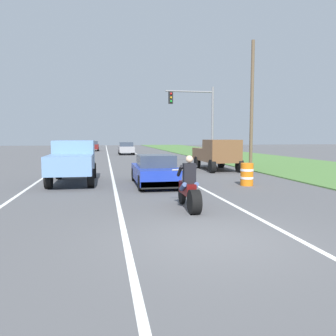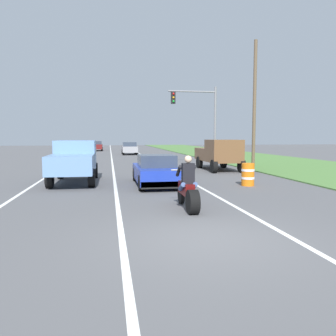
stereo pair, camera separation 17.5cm
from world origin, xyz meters
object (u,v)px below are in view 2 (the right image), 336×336
(motorcycle_with_rider, at_px, (188,190))
(pickup_truck_right_shoulder_brown, at_px, (219,153))
(distant_car_far_ahead, at_px, (129,148))
(sports_car_blue, at_px, (156,171))
(construction_barrel_nearest, at_px, (248,174))
(pickup_truck_left_lane_light_blue, at_px, (74,159))
(distant_car_further_ahead, at_px, (96,146))
(traffic_light_mast_near, at_px, (201,114))

(motorcycle_with_rider, relative_size, pickup_truck_right_shoulder_brown, 0.46)
(distant_car_far_ahead, bearing_deg, sports_car_blue, -90.80)
(sports_car_blue, distance_m, construction_barrel_nearest, 4.07)
(motorcycle_with_rider, xyz_separation_m, distant_car_far_ahead, (0.15, 31.92, 0.18))
(pickup_truck_left_lane_light_blue, relative_size, distant_car_further_ahead, 1.20)
(pickup_truck_right_shoulder_brown, distance_m, traffic_light_mast_near, 5.32)
(pickup_truck_left_lane_light_blue, height_order, pickup_truck_right_shoulder_brown, same)
(traffic_light_mast_near, bearing_deg, pickup_truck_right_shoulder_brown, -90.24)
(pickup_truck_right_shoulder_brown, bearing_deg, traffic_light_mast_near, 89.76)
(pickup_truck_right_shoulder_brown, xyz_separation_m, traffic_light_mast_near, (0.02, 4.50, 2.83))
(construction_barrel_nearest, relative_size, distant_car_further_ahead, 0.25)
(sports_car_blue, bearing_deg, distant_car_further_ahead, 95.92)
(sports_car_blue, xyz_separation_m, pickup_truck_right_shoulder_brown, (4.95, 6.19, 0.48))
(sports_car_blue, relative_size, construction_barrel_nearest, 4.30)
(distant_car_further_ahead, bearing_deg, motorcycle_with_rider, -84.50)
(distant_car_far_ahead, bearing_deg, motorcycle_with_rider, -90.27)
(traffic_light_mast_near, xyz_separation_m, distant_car_further_ahead, (-8.94, 27.52, -3.17))
(motorcycle_with_rider, bearing_deg, sports_car_blue, 92.43)
(motorcycle_with_rider, bearing_deg, traffic_light_mast_near, 73.46)
(motorcycle_with_rider, bearing_deg, pickup_truck_right_shoulder_brown, 67.61)
(sports_car_blue, xyz_separation_m, distant_car_far_ahead, (0.37, 26.63, 0.14))
(motorcycle_with_rider, relative_size, distant_car_far_ahead, 0.55)
(traffic_light_mast_near, height_order, distant_car_further_ahead, traffic_light_mast_near)
(pickup_truck_right_shoulder_brown, bearing_deg, distant_car_further_ahead, 105.56)
(pickup_truck_right_shoulder_brown, height_order, construction_barrel_nearest, pickup_truck_right_shoulder_brown)
(motorcycle_with_rider, bearing_deg, pickup_truck_left_lane_light_blue, 120.06)
(sports_car_blue, bearing_deg, motorcycle_with_rider, -87.57)
(pickup_truck_left_lane_light_blue, distance_m, distant_car_far_ahead, 25.48)
(traffic_light_mast_near, height_order, distant_car_far_ahead, traffic_light_mast_near)
(pickup_truck_left_lane_light_blue, relative_size, traffic_light_mast_near, 0.80)
(traffic_light_mast_near, distance_m, distant_car_further_ahead, 29.10)
(motorcycle_with_rider, xyz_separation_m, pickup_truck_left_lane_light_blue, (-3.92, 6.76, 0.51))
(pickup_truck_left_lane_light_blue, bearing_deg, distant_car_further_ahead, 90.42)
(motorcycle_with_rider, height_order, pickup_truck_left_lane_light_blue, pickup_truck_left_lane_light_blue)
(traffic_light_mast_near, height_order, construction_barrel_nearest, traffic_light_mast_near)
(motorcycle_with_rider, xyz_separation_m, traffic_light_mast_near, (4.75, 15.99, 3.35))
(sports_car_blue, distance_m, pickup_truck_right_shoulder_brown, 7.94)
(motorcycle_with_rider, height_order, traffic_light_mast_near, traffic_light_mast_near)
(motorcycle_with_rider, distance_m, sports_car_blue, 5.30)
(sports_car_blue, xyz_separation_m, traffic_light_mast_near, (4.97, 10.70, 3.31))
(sports_car_blue, height_order, traffic_light_mast_near, traffic_light_mast_near)
(pickup_truck_right_shoulder_brown, relative_size, traffic_light_mast_near, 0.80)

